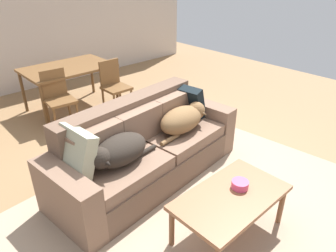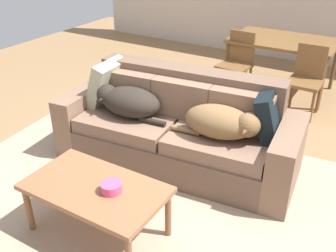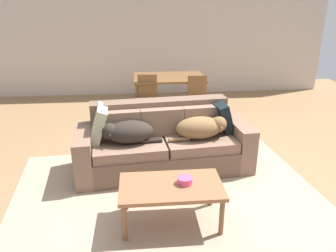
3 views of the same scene
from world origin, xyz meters
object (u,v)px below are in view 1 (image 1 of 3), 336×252
dog_on_right_cushion (184,119)px  dining_table (68,70)px  dog_on_left_cushion (118,151)px  throw_pillow_by_left_arm (75,154)px  throw_pillow_by_right_arm (188,102)px  coffee_table (231,200)px  bowl_on_coffee_table (240,184)px  dining_chair_near_right (114,84)px  couch (145,150)px  dining_chair_near_left (58,96)px

dog_on_right_cushion → dining_table: dog_on_right_cushion is taller
dog_on_left_cushion → dog_on_right_cushion: bearing=-1.9°
throw_pillow_by_left_arm → dining_table: throw_pillow_by_left_arm is taller
throw_pillow_by_right_arm → coffee_table: throw_pillow_by_right_arm is taller
dog_on_left_cushion → bowl_on_coffee_table: dog_on_left_cushion is taller
dog_on_right_cushion → dining_chair_near_right: size_ratio=0.91×
throw_pillow_by_left_arm → coffee_table: bearing=-55.0°
couch → bowl_on_coffee_table: size_ratio=15.57×
dog_on_right_cushion → throw_pillow_by_left_arm: (-1.36, 0.08, 0.06)m
dog_on_left_cushion → throw_pillow_by_right_arm: 1.35m
bowl_on_coffee_table → dog_on_left_cushion: bearing=120.3°
dog_on_right_cushion → throw_pillow_by_right_arm: size_ratio=1.84×
throw_pillow_by_right_arm → dining_table: (-0.53, 2.25, 0.01)m
dining_chair_near_left → dining_chair_near_right: bearing=1.3°
coffee_table → bowl_on_coffee_table: bearing=6.1°
dog_on_left_cushion → throw_pillow_by_left_arm: (-0.38, 0.15, 0.06)m
couch → bowl_on_coffee_table: 1.23m
throw_pillow_by_left_arm → coffee_table: size_ratio=0.44×
dog_on_left_cushion → coffee_table: (0.46, -1.05, -0.22)m
dog_on_right_cushion → bowl_on_coffee_table: 1.17m
dog_on_right_cushion → dining_chair_near_right: bearing=75.7°
couch → dog_on_left_cushion: couch is taller
dining_chair_near_left → couch: bearing=-80.1°
dog_on_right_cushion → dining_chair_near_left: (-0.66, 1.97, -0.13)m
dog_on_left_cushion → dining_table: dog_on_left_cushion is taller
couch → coffee_table: (-0.01, -1.23, 0.05)m
dining_chair_near_right → coffee_table: bearing=-104.6°
bowl_on_coffee_table → dining_table: 3.61m
dog_on_left_cushion → dog_on_right_cushion: dog_on_right_cushion is taller
dog_on_right_cushion → dining_chair_near_left: 2.08m
coffee_table → dining_table: bearing=84.9°
dog_on_right_cushion → coffee_table: dog_on_right_cushion is taller
coffee_table → couch: bearing=89.4°
throw_pillow_by_left_arm → dining_table: (1.16, 2.42, -0.01)m
dining_table → throw_pillow_by_left_arm: bearing=-115.6°
couch → throw_pillow_by_left_arm: 0.92m
throw_pillow_by_left_arm → dog_on_left_cushion: bearing=-21.1°
bowl_on_coffee_table → throw_pillow_by_left_arm: bearing=129.8°
dining_chair_near_left → throw_pillow_by_right_arm: bearing=-54.9°
dog_on_left_cushion → dining_chair_near_right: dining_chair_near_right is taller
throw_pillow_by_left_arm → bowl_on_coffee_table: 1.55m
dining_table → throw_pillow_by_right_arm: bearing=-76.7°
couch → dining_chair_near_left: bearing=88.9°
bowl_on_coffee_table → dog_on_right_cushion: bearing=71.2°
couch → dog_on_left_cushion: size_ratio=3.10×
bowl_on_coffee_table → dining_chair_near_left: size_ratio=0.17×
dog_on_right_cushion → throw_pillow_by_right_arm: bearing=31.0°
couch → dog_on_left_cushion: 0.58m
couch → dining_table: size_ratio=1.72×
dog_on_left_cushion → bowl_on_coffee_table: (0.60, -1.03, -0.14)m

